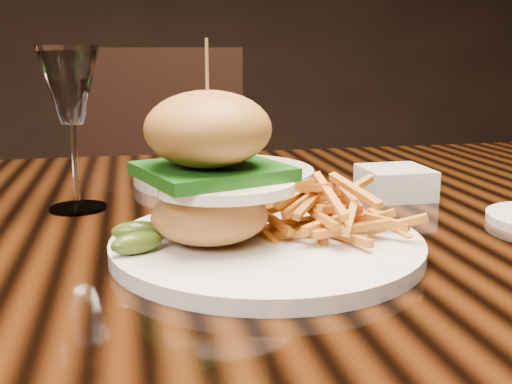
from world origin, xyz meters
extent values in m
cube|color=black|center=(0.00, 0.00, 0.73)|extent=(1.60, 0.90, 0.04)
cylinder|color=silver|center=(0.01, -0.14, 0.76)|extent=(0.30, 0.30, 0.01)
ellipsoid|color=#9D6132|center=(-0.05, -0.14, 0.79)|extent=(0.11, 0.11, 0.05)
ellipsoid|color=white|center=(-0.03, -0.16, 0.82)|extent=(0.13, 0.10, 0.01)
ellipsoid|color=orange|center=(-0.01, -0.17, 0.83)|extent=(0.02, 0.02, 0.01)
cube|color=#1B5A16|center=(-0.05, -0.14, 0.83)|extent=(0.16, 0.15, 0.01)
ellipsoid|color=brown|center=(-0.05, -0.14, 0.87)|extent=(0.12, 0.12, 0.07)
cylinder|color=olive|center=(-0.05, -0.14, 0.91)|extent=(0.00, 0.00, 0.09)
ellipsoid|color=#243C10|center=(-0.12, -0.17, 0.78)|extent=(0.05, 0.04, 0.02)
ellipsoid|color=#243C10|center=(-0.11, -0.13, 0.78)|extent=(0.05, 0.02, 0.02)
cube|color=silver|center=(0.23, 0.04, 0.77)|extent=(0.09, 0.09, 0.04)
cylinder|color=white|center=(-0.18, 0.06, 0.75)|extent=(0.07, 0.07, 0.00)
cylinder|color=white|center=(-0.18, 0.06, 0.81)|extent=(0.01, 0.01, 0.10)
cone|color=white|center=(-0.18, 0.06, 0.90)|extent=(0.07, 0.07, 0.09)
cylinder|color=silver|center=(0.02, 0.19, 0.76)|extent=(0.27, 0.27, 0.02)
cylinder|color=silver|center=(0.02, 0.19, 0.76)|extent=(0.19, 0.19, 0.02)
ellipsoid|color=black|center=(0.02, 0.19, 0.80)|extent=(0.10, 0.09, 0.05)
ellipsoid|color=#1B5A16|center=(0.03, 0.18, 0.83)|extent=(0.04, 0.03, 0.01)
cube|color=black|center=(-0.07, 0.80, 0.45)|extent=(0.54, 0.54, 0.06)
cube|color=black|center=(-0.03, 1.01, 0.70)|extent=(0.46, 0.14, 0.50)
cylinder|color=black|center=(-0.30, 0.65, 0.23)|extent=(0.04, 0.04, 0.45)
cylinder|color=black|center=(0.08, 0.58, 0.23)|extent=(0.04, 0.04, 0.45)
cylinder|color=black|center=(-0.22, 1.02, 0.23)|extent=(0.04, 0.04, 0.45)
cylinder|color=black|center=(0.15, 0.95, 0.23)|extent=(0.04, 0.04, 0.45)
camera|label=1|loc=(-0.12, -0.69, 0.94)|focal=42.00mm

